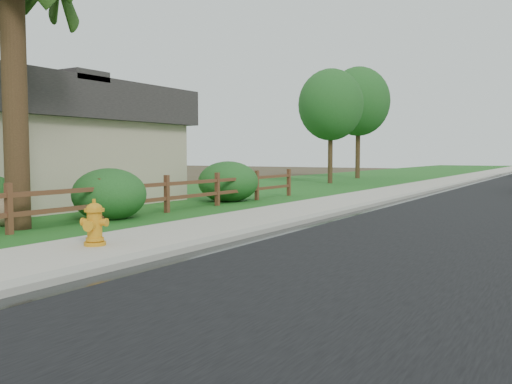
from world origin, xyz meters
The scene contains 12 objects.
curb centered at (0.40, 35.00, 0.06)m, with size 0.40×90.00×0.12m, color gray.
wet_gutter centered at (0.75, 35.00, 0.02)m, with size 0.50×90.00×0.00m, color black.
sidewalk centered at (-0.90, 35.00, 0.05)m, with size 2.20×90.00×0.10m, color #ADA597.
grass_strip centered at (-2.80, 35.00, 0.03)m, with size 1.60×90.00×0.06m, color #164E1B.
lawn_near centered at (-8.00, 35.00, 0.02)m, with size 9.00×90.00×0.04m, color #164E1B.
ranch_fence centered at (-3.60, 6.40, 0.62)m, with size 0.12×16.92×1.10m.
fire_hydrant centered at (-0.94, 2.61, 0.47)m, with size 0.53×0.43×0.81m.
boulder centered at (-5.15, 3.68, 0.35)m, with size 1.04×0.78×0.69m, color brown.
shrub_c centered at (-3.90, 5.77, 0.66)m, with size 1.84×1.84×1.33m, color #1D491A.
shrub_d centered at (-4.33, 11.68, 0.72)m, with size 2.10×2.10×1.43m, color #1D491A.
tree_near_left centered at (-6.00, 24.30, 4.41)m, with size 3.62×3.62×6.42m.
tree_mid_left centered at (-7.00, 31.25, 5.22)m, with size 4.23×4.23×7.56m.
Camera 1 is at (6.25, -3.84, 1.67)m, focal length 38.00 mm.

